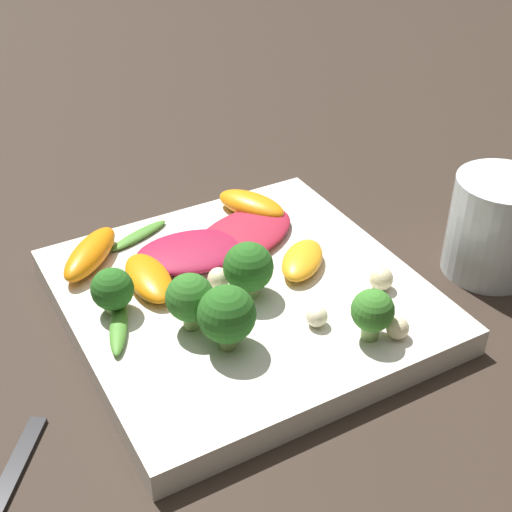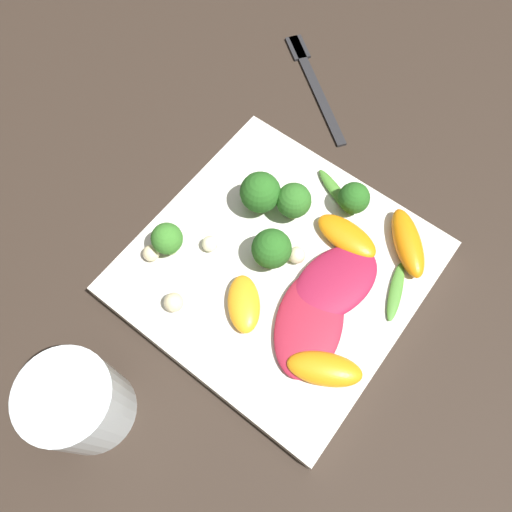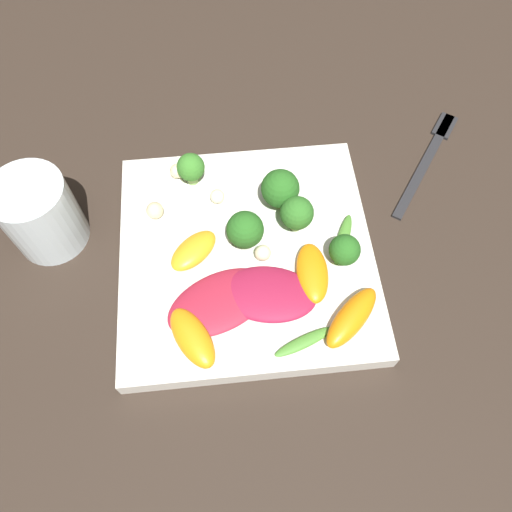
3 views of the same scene
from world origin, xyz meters
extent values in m
plane|color=#2D231C|center=(0.00, 0.00, 0.00)|extent=(2.40, 2.40, 0.00)
cube|color=silver|center=(0.00, 0.00, 0.01)|extent=(0.26, 0.26, 0.02)
cylinder|color=silver|center=(-0.21, 0.05, 0.04)|extent=(0.08, 0.08, 0.09)
cube|color=#262628|center=(0.22, 0.11, 0.00)|extent=(0.11, 0.15, 0.01)
cube|color=#262628|center=(0.26, 0.16, 0.00)|extent=(0.04, 0.04, 0.01)
ellipsoid|color=maroon|center=(0.02, -0.05, 0.03)|extent=(0.10, 0.08, 0.01)
ellipsoid|color=maroon|center=(-0.03, -0.06, 0.03)|extent=(0.12, 0.10, 0.01)
ellipsoid|color=orange|center=(-0.05, 0.00, 0.03)|extent=(0.06, 0.06, 0.02)
ellipsoid|color=orange|center=(-0.06, -0.09, 0.03)|extent=(0.06, 0.07, 0.02)
ellipsoid|color=orange|center=(0.06, -0.04, 0.03)|extent=(0.03, 0.07, 0.02)
ellipsoid|color=orange|center=(0.09, -0.09, 0.03)|extent=(0.07, 0.07, 0.02)
cylinder|color=#84AD5B|center=(-0.05, 0.09, 0.03)|extent=(0.01, 0.01, 0.02)
sphere|color=#387A28|center=(-0.05, 0.09, 0.05)|extent=(0.03, 0.03, 0.03)
cylinder|color=#7A9E51|center=(0.04, 0.05, 0.03)|extent=(0.01, 0.01, 0.02)
sphere|color=#26601E|center=(0.04, 0.05, 0.05)|extent=(0.04, 0.04, 0.04)
cylinder|color=#84AD5B|center=(0.10, -0.02, 0.03)|extent=(0.01, 0.01, 0.01)
sphere|color=#26601E|center=(0.10, -0.02, 0.04)|extent=(0.03, 0.03, 0.03)
cylinder|color=#84AD5B|center=(0.00, 0.01, 0.03)|extent=(0.01, 0.01, 0.01)
sphere|color=#26601E|center=(0.00, 0.01, 0.05)|extent=(0.04, 0.04, 0.04)
cylinder|color=#7A9E51|center=(0.05, 0.02, 0.03)|extent=(0.01, 0.01, 0.02)
sphere|color=#2D6B23|center=(0.05, 0.02, 0.05)|extent=(0.03, 0.03, 0.03)
ellipsoid|color=#47842D|center=(0.04, -0.10, 0.03)|extent=(0.06, 0.03, 0.01)
ellipsoid|color=#47842D|center=(0.10, 0.00, 0.03)|extent=(0.04, 0.06, 0.01)
sphere|color=beige|center=(-0.07, 0.10, 0.03)|extent=(0.02, 0.02, 0.02)
sphere|color=beige|center=(-0.09, 0.05, 0.03)|extent=(0.02, 0.02, 0.02)
sphere|color=beige|center=(0.02, -0.01, 0.03)|extent=(0.02, 0.02, 0.02)
sphere|color=beige|center=(-0.03, 0.06, 0.03)|extent=(0.02, 0.02, 0.02)
camera|label=1|loc=(0.20, 0.38, 0.36)|focal=50.00mm
camera|label=2|loc=(-0.16, -0.10, 0.46)|focal=35.00mm
camera|label=3|loc=(-0.02, -0.25, 0.47)|focal=35.00mm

